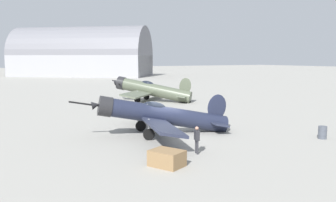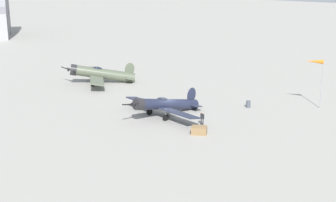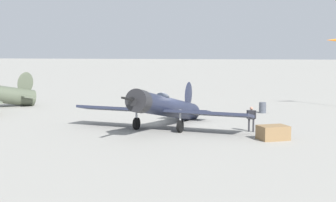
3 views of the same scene
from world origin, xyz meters
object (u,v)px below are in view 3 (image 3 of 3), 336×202
ground_crew_mechanic (251,117)px  fuel_drum (263,108)px  equipment_crate (273,133)px  airplane_foreground (165,107)px

ground_crew_mechanic → fuel_drum: 9.91m
equipment_crate → fuel_drum: 12.54m
airplane_foreground → fuel_drum: airplane_foreground is taller
ground_crew_mechanic → equipment_crate: ground_crew_mechanic is taller
airplane_foreground → ground_crew_mechanic: bearing=98.4°
fuel_drum → ground_crew_mechanic: bearing=-5.6°
ground_crew_mechanic → fuel_drum: size_ratio=1.84×
airplane_foreground → fuel_drum: bearing=158.2°
ground_crew_mechanic → equipment_crate: 3.02m
ground_crew_mechanic → airplane_foreground: bearing=99.9°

